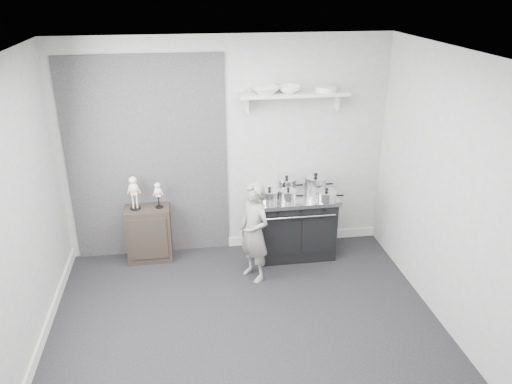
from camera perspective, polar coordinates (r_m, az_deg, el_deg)
The scene contains 16 objects.
ground at distance 5.20m, azimuth -1.03°, elevation -15.76°, with size 4.00×4.00×0.00m, color black.
room_shell at distance 4.48m, azimuth -2.56°, elevation 1.87°, with size 4.02×3.62×2.71m.
wall_shelf at distance 5.96m, azimuth 4.38°, elevation 10.99°, with size 1.30×0.26×0.24m.
stove at distance 6.32m, azimuth 4.44°, elevation -3.74°, with size 1.00×0.63×0.80m.
side_cabinet at distance 6.34m, azimuth -12.12°, elevation -4.69°, with size 0.54×0.32×0.70m, color black.
child at distance 5.71m, azimuth -0.20°, elevation -4.62°, with size 0.44×0.29×1.20m, color gray.
pot_front_left at distance 5.99m, azimuth 1.56°, elevation -0.34°, with size 0.33×0.24×0.17m.
pot_back_left at distance 6.22m, azimuth 3.52°, elevation 0.80°, with size 0.33×0.24×0.22m.
pot_back_right at distance 6.26m, azimuth 6.79°, elevation 0.91°, with size 0.37×0.28×0.25m.
pot_front_right at distance 6.04m, azimuth 8.04°, elevation -0.41°, with size 0.34×0.26×0.17m.
pot_front_center at distance 5.97m, azimuth 3.69°, elevation -0.43°, with size 0.29×0.20×0.18m.
skeleton_full at distance 6.11m, azimuth -13.80°, elevation 0.17°, with size 0.14×0.09×0.48m, color silver, non-canonical shape.
skeleton_torso at distance 6.11m, azimuth -11.14°, elevation -0.16°, with size 0.10×0.07×0.37m, color silver, non-canonical shape.
bowl_large at distance 5.88m, azimuth 1.08°, elevation 11.58°, with size 0.32×0.32×0.08m, color white.
bowl_small at distance 5.93m, azimuth 3.83°, elevation 11.65°, with size 0.26×0.26×0.08m, color white.
plate_stack at distance 6.04m, azimuth 7.98°, elevation 11.60°, with size 0.26×0.26×0.06m, color silver.
Camera 1 is at (-0.52, -4.00, 3.28)m, focal length 35.00 mm.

